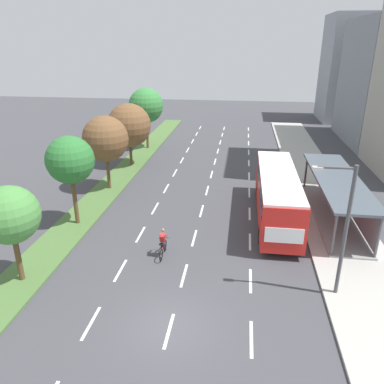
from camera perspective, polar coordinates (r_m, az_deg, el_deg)
The scene contains 16 objects.
ground_plane at distance 17.36m, azimuth -3.34°, elevation -19.73°, with size 140.00×140.00×0.00m, color #424247.
median_strip at distance 36.38m, azimuth -10.24°, elevation 3.04°, with size 2.60×52.00×0.12m, color #4C7038.
sidewalk_right at distance 35.28m, azimuth 18.05°, elevation 1.72°, with size 4.50×52.00×0.15m, color #ADAAA3.
lane_divider_left at distance 33.82m, azimuth -3.24°, elevation 1.81°, with size 0.14×47.92×0.01m.
lane_divider_center at distance 33.35m, azimuth 2.67°, elevation 1.54°, with size 0.14×47.92×0.01m.
lane_divider_right at distance 33.25m, azimuth 8.69°, elevation 1.24°, with size 0.14×47.92×0.01m.
bus_shelter at distance 27.64m, azimuth 21.56°, elevation -0.25°, with size 2.90×11.87×2.86m.
bus at distance 26.23m, azimuth 12.83°, elevation 0.10°, with size 2.54×11.29×3.37m.
cyclist at distance 21.73m, azimuth -4.45°, elevation -7.84°, with size 0.46×1.82×1.71m.
median_tree_nearest at distance 20.13m, azimuth -25.96°, elevation -3.19°, with size 2.88×2.88×5.09m.
median_tree_second at distance 25.20m, azimuth -18.05°, elevation 4.60°, with size 3.09×3.09×5.98m.
median_tree_third at distance 31.17m, azimuth -13.04°, elevation 7.86°, with size 3.70×3.70×6.07m.
median_tree_fourth at distance 37.37m, azimuth -9.55°, elevation 9.95°, with size 4.23×4.23×6.07m.
median_tree_fifth at distance 43.50m, azimuth -7.01°, elevation 12.90°, with size 3.88×3.88×6.79m.
streetlight at distance 18.36m, azimuth 21.96°, elevation -4.41°, with size 1.91×0.24×6.50m.
building_far_right at distance 65.50m, azimuth 23.93°, elevation 16.72°, with size 10.03×8.98×15.62m, color #8E939E.
Camera 1 is at (2.71, -12.75, 11.47)m, focal length 35.06 mm.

